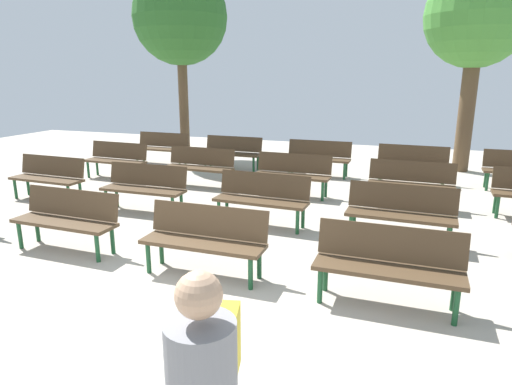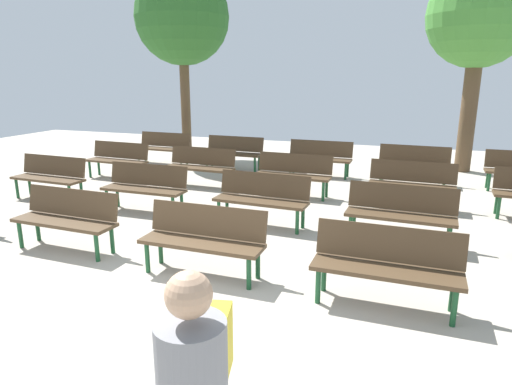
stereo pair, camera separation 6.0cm
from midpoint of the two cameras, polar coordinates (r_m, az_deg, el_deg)
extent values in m
plane|color=#B2A899|center=(4.78, -15.14, -17.21)|extent=(26.60, 26.60, 0.00)
cube|color=#4C3823|center=(7.02, -23.00, -3.50)|extent=(1.61, 0.49, 0.05)
cube|color=#4C3823|center=(7.09, -22.09, -1.17)|extent=(1.60, 0.17, 0.40)
cylinder|color=#194C28|center=(7.49, -27.54, -4.77)|extent=(0.06, 0.06, 0.40)
cylinder|color=#194C28|center=(6.53, -19.31, -6.61)|extent=(0.06, 0.06, 0.40)
cylinder|color=#194C28|center=(7.68, -25.78, -4.07)|extent=(0.06, 0.06, 0.40)
cylinder|color=#194C28|center=(6.76, -17.56, -5.74)|extent=(0.06, 0.06, 0.40)
cube|color=#4C3823|center=(5.71, -6.67, -6.47)|extent=(1.60, 0.45, 0.05)
cube|color=#4C3823|center=(5.80, -5.86, -3.55)|extent=(1.60, 0.13, 0.40)
cylinder|color=#194C28|center=(6.00, -13.35, -8.06)|extent=(0.06, 0.06, 0.40)
cylinder|color=#194C28|center=(5.41, -0.59, -10.25)|extent=(0.06, 0.06, 0.40)
cylinder|color=#194C28|center=(6.25, -11.75, -7.03)|extent=(0.06, 0.06, 0.40)
cylinder|color=#194C28|center=(5.68, 0.55, -8.97)|extent=(0.06, 0.06, 0.40)
cube|color=#4C3823|center=(5.13, 16.46, -9.53)|extent=(1.61, 0.46, 0.05)
cube|color=#4C3823|center=(5.23, 16.82, -6.21)|extent=(1.60, 0.14, 0.40)
cylinder|color=#194C28|center=(5.16, 8.22, -11.70)|extent=(0.06, 0.06, 0.40)
cylinder|color=#194C28|center=(5.11, 24.18, -13.24)|extent=(0.06, 0.06, 0.40)
cylinder|color=#194C28|center=(5.45, 8.94, -10.27)|extent=(0.06, 0.06, 0.40)
cylinder|color=#194C28|center=(5.39, 23.98, -11.70)|extent=(0.06, 0.06, 0.40)
cube|color=#4C3823|center=(10.05, -24.79, 1.57)|extent=(1.62, 0.50, 0.05)
cube|color=#4C3823|center=(10.14, -24.14, 3.16)|extent=(1.60, 0.18, 0.40)
cylinder|color=#194C28|center=(10.51, -27.93, 0.45)|extent=(0.06, 0.06, 0.40)
cylinder|color=#194C28|center=(9.51, -22.41, -0.29)|extent=(0.06, 0.06, 0.40)
cylinder|color=#194C28|center=(10.71, -26.65, 0.85)|extent=(0.06, 0.06, 0.40)
cylinder|color=#194C28|center=(9.73, -21.12, 0.16)|extent=(0.06, 0.06, 0.40)
cube|color=#4C3823|center=(8.52, -13.93, 0.34)|extent=(1.60, 0.44, 0.05)
cube|color=#4C3823|center=(8.63, -13.31, 2.23)|extent=(1.60, 0.13, 0.40)
cylinder|color=#194C28|center=(8.85, -18.20, -0.96)|extent=(0.06, 0.06, 0.40)
cylinder|color=#194C28|center=(8.10, -10.28, -1.89)|extent=(0.06, 0.06, 0.40)
cylinder|color=#194C28|center=(9.10, -16.99, -0.45)|extent=(0.06, 0.06, 0.40)
cylinder|color=#194C28|center=(8.36, -9.21, -1.30)|extent=(0.06, 0.06, 0.40)
cube|color=#4C3823|center=(7.52, 0.78, -1.14)|extent=(1.62, 0.52, 0.05)
cube|color=#4C3823|center=(7.63, 1.33, 1.01)|extent=(1.60, 0.20, 0.40)
cylinder|color=#194C28|center=(7.72, -4.51, -2.52)|extent=(0.06, 0.06, 0.40)
cylinder|color=#194C28|center=(7.22, 5.49, -3.77)|extent=(0.06, 0.06, 0.40)
cylinder|color=#194C28|center=(7.99, -3.49, -1.89)|extent=(0.06, 0.06, 0.40)
cylinder|color=#194C28|center=(7.51, 6.20, -3.04)|extent=(0.06, 0.06, 0.40)
cube|color=#4C3823|center=(7.07, 18.04, -2.93)|extent=(1.62, 0.50, 0.05)
cube|color=#4C3823|center=(7.19, 18.31, -0.61)|extent=(1.60, 0.18, 0.40)
cylinder|color=#194C28|center=(7.05, 12.11, -4.50)|extent=(0.06, 0.06, 0.40)
cylinder|color=#194C28|center=(6.99, 23.54, -5.63)|extent=(0.06, 0.06, 0.40)
cylinder|color=#194C28|center=(7.35, 12.54, -3.72)|extent=(0.06, 0.06, 0.40)
cylinder|color=#194C28|center=(7.29, 23.48, -4.79)|extent=(0.06, 0.06, 0.40)
cube|color=#4C3823|center=(11.52, -17.20, 3.81)|extent=(1.62, 0.53, 0.05)
cube|color=#4C3823|center=(11.63, -16.66, 5.18)|extent=(1.60, 0.21, 0.40)
cylinder|color=#194C28|center=(11.90, -20.21, 2.77)|extent=(0.06, 0.06, 0.40)
cylinder|color=#194C28|center=(11.01, -14.82, 2.29)|extent=(0.06, 0.06, 0.40)
cylinder|color=#194C28|center=(12.13, -19.20, 3.08)|extent=(0.06, 0.06, 0.40)
cylinder|color=#194C28|center=(11.26, -13.84, 2.62)|extent=(0.06, 0.06, 0.40)
cube|color=#4C3823|center=(10.27, -7.06, 3.08)|extent=(1.61, 0.48, 0.05)
cube|color=#4C3823|center=(10.39, -6.58, 4.62)|extent=(1.60, 0.16, 0.40)
cylinder|color=#194C28|center=(10.52, -10.80, 1.95)|extent=(0.06, 0.06, 0.40)
cylinder|color=#194C28|center=(9.87, -3.85, 1.34)|extent=(0.06, 0.06, 0.40)
cylinder|color=#194C28|center=(10.79, -9.91, 2.31)|extent=(0.06, 0.06, 0.40)
cylinder|color=#194C28|center=(10.15, -3.10, 1.73)|extent=(0.06, 0.06, 0.40)
cube|color=#4C3823|center=(9.41, 4.81, 2.07)|extent=(1.61, 0.48, 0.05)
cube|color=#4C3823|center=(9.55, 5.18, 3.75)|extent=(1.60, 0.16, 0.40)
cylinder|color=#194C28|center=(9.53, 0.47, 0.88)|extent=(0.06, 0.06, 0.40)
cylinder|color=#194C28|center=(9.15, 8.71, 0.12)|extent=(0.06, 0.06, 0.40)
cylinder|color=#194C28|center=(9.82, 1.12, 1.30)|extent=(0.06, 0.06, 0.40)
cylinder|color=#194C28|center=(9.45, 9.13, 0.58)|extent=(0.06, 0.06, 0.40)
cube|color=#4C3823|center=(9.06, 19.30, 0.78)|extent=(1.61, 0.49, 0.05)
cube|color=#4C3823|center=(9.20, 19.48, 2.54)|extent=(1.60, 0.17, 0.40)
cylinder|color=#194C28|center=(9.00, 14.69, -0.45)|extent=(0.06, 0.06, 0.40)
cylinder|color=#194C28|center=(8.97, 23.59, -1.28)|extent=(0.06, 0.06, 0.40)
cylinder|color=#194C28|center=(9.31, 14.93, 0.04)|extent=(0.06, 0.06, 0.40)
cylinder|color=#194C28|center=(9.27, 23.53, -0.77)|extent=(0.06, 0.06, 0.40)
cylinder|color=#194C28|center=(9.05, 28.59, -1.72)|extent=(0.06, 0.06, 0.40)
cylinder|color=#194C28|center=(9.36, 28.38, -1.20)|extent=(0.06, 0.06, 0.40)
cube|color=#4C3823|center=(13.13, -11.71, 5.44)|extent=(1.61, 0.49, 0.05)
cube|color=#4C3823|center=(13.26, -11.29, 6.62)|extent=(1.60, 0.18, 0.40)
cylinder|color=#194C28|center=(13.43, -14.54, 4.49)|extent=(0.06, 0.06, 0.40)
cylinder|color=#194C28|center=(12.67, -9.38, 4.17)|extent=(0.06, 0.06, 0.40)
cylinder|color=#194C28|center=(13.69, -13.76, 4.73)|extent=(0.06, 0.06, 0.40)
cylinder|color=#194C28|center=(12.94, -8.66, 4.42)|extent=(0.06, 0.06, 0.40)
cube|color=#4C3823|center=(12.08, -2.85, 4.94)|extent=(1.61, 0.47, 0.05)
cube|color=#4C3823|center=(12.22, -2.49, 6.22)|extent=(1.60, 0.16, 0.40)
cylinder|color=#194C28|center=(12.27, -6.14, 3.94)|extent=(0.06, 0.06, 0.40)
cylinder|color=#194C28|center=(11.72, 0.00, 3.51)|extent=(0.06, 0.06, 0.40)
cylinder|color=#194C28|center=(12.55, -5.48, 4.21)|extent=(0.06, 0.06, 0.40)
cylinder|color=#194C28|center=(12.01, 0.54, 3.79)|extent=(0.06, 0.06, 0.40)
cube|color=#4C3823|center=(11.38, 8.15, 4.19)|extent=(1.60, 0.46, 0.05)
cube|color=#4C3823|center=(11.53, 8.41, 5.56)|extent=(1.60, 0.14, 0.40)
cylinder|color=#194C28|center=(11.43, 4.51, 3.18)|extent=(0.06, 0.06, 0.40)
cylinder|color=#194C28|center=(11.15, 11.46, 2.63)|extent=(0.06, 0.06, 0.40)
cylinder|color=#194C28|center=(11.73, 4.93, 3.48)|extent=(0.06, 0.06, 0.40)
cylinder|color=#194C28|center=(11.46, 11.71, 2.94)|extent=(0.06, 0.06, 0.40)
cube|color=#4C3823|center=(11.11, 19.48, 3.23)|extent=(1.62, 0.51, 0.05)
cube|color=#4C3823|center=(11.26, 19.64, 4.64)|extent=(1.60, 0.19, 0.40)
cylinder|color=#194C28|center=(11.04, 15.72, 2.26)|extent=(0.06, 0.06, 0.40)
cylinder|color=#194C28|center=(10.99, 22.97, 1.57)|extent=(0.06, 0.06, 0.40)
cylinder|color=#194C28|center=(11.35, 15.91, 2.58)|extent=(0.06, 0.06, 0.40)
cylinder|color=#194C28|center=(11.31, 22.96, 1.91)|extent=(0.06, 0.06, 0.40)
cylinder|color=#194C28|center=(11.10, 27.61, 1.17)|extent=(0.06, 0.06, 0.40)
cylinder|color=#194C28|center=(11.41, 27.44, 1.52)|extent=(0.06, 0.06, 0.40)
cylinder|color=brown|center=(14.15, -8.82, 11.17)|extent=(0.29, 0.29, 3.29)
sphere|color=#2D6628|center=(14.22, -9.23, 21.16)|extent=(2.76, 2.76, 2.76)
cylinder|color=brown|center=(12.96, 25.50, 9.28)|extent=(0.40, 0.40, 3.13)
sphere|color=#478E38|center=(13.01, 26.70, 19.50)|extent=(2.54, 2.54, 2.54)
cylinder|color=gray|center=(2.29, -7.33, -22.00)|extent=(0.41, 0.41, 0.55)
sphere|color=tan|center=(2.07, -7.72, -12.74)|extent=(0.22, 0.22, 0.22)
cube|color=yellow|center=(2.48, -5.91, -17.96)|extent=(0.31, 0.24, 0.36)
camera|label=1|loc=(0.03, -89.77, 0.06)|focal=31.50mm
camera|label=2|loc=(0.03, 90.23, -0.06)|focal=31.50mm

